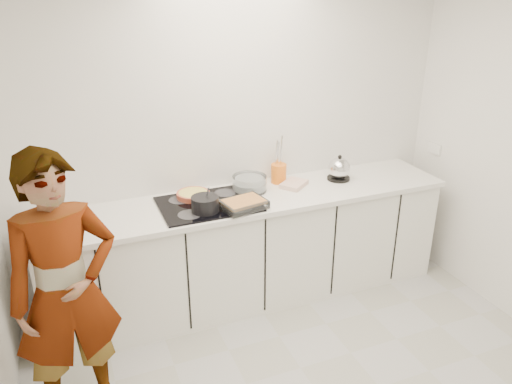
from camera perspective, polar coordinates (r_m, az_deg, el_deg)
name	(u,v)px	position (r m, az deg, el deg)	size (l,w,h in m)	color
wall_back	(236,137)	(4.01, -2.30, 6.26)	(3.60, 0.00, 2.60)	white
base_cabinets	(251,250)	(4.07, -0.57, -6.70)	(3.20, 0.58, 0.87)	white
countertop	(251,199)	(3.87, -0.59, -0.84)	(3.24, 0.64, 0.04)	white
hob	(208,204)	(3.74, -5.48, -1.39)	(0.72, 0.54, 0.01)	black
tart_dish	(193,194)	(3.84, -7.20, -0.28)	(0.29, 0.29, 0.04)	#C25238
saucepan	(205,204)	(3.59, -5.83, -1.37)	(0.20, 0.20, 0.19)	black
baking_dish	(244,204)	(3.63, -1.42, -1.33)	(0.35, 0.28, 0.06)	silver
mixing_bowl	(249,184)	(3.95, -0.75, 0.91)	(0.29, 0.29, 0.13)	silver
tea_towel	(294,184)	(4.06, 4.36, 0.90)	(0.22, 0.16, 0.04)	white
kettle	(339,169)	(4.23, 9.47, 2.59)	(0.21, 0.21, 0.22)	black
utensil_crock	(279,173)	(4.11, 2.61, 2.14)	(0.13, 0.13, 0.16)	orange
cook	(66,293)	(3.04, -20.90, -10.74)	(0.61, 0.40, 1.68)	white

